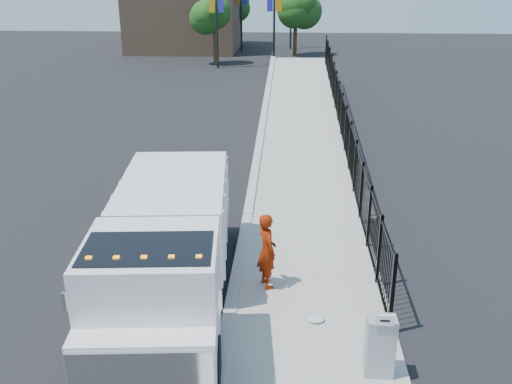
{
  "coord_description": "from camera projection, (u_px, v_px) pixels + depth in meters",
  "views": [
    {
      "loc": [
        1.28,
        -12.66,
        7.5
      ],
      "look_at": [
        0.38,
        2.0,
        1.69
      ],
      "focal_mm": 40.0,
      "sensor_mm": 36.0,
      "label": 1
    }
  ],
  "objects": [
    {
      "name": "ramp",
      "position": [
        306.0,
        124.0,
        29.31
      ],
      "size": [
        3.95,
        24.06,
        3.19
      ],
      "primitive_type": "cube",
      "rotation": [
        0.06,
        0.0,
        0.0
      ],
      "color": "#9E998E",
      "rests_on": "ground"
    },
    {
      "name": "ground",
      "position": [
        236.0,
        282.0,
        14.58
      ],
      "size": [
        120.0,
        120.0,
        0.0
      ],
      "primitive_type": "plane",
      "color": "black",
      "rests_on": "ground"
    },
    {
      "name": "worker",
      "position": [
        267.0,
        251.0,
        13.85
      ],
      "size": [
        0.7,
        0.83,
        1.92
      ],
      "primitive_type": "imported",
      "rotation": [
        0.0,
        0.0,
        1.99
      ],
      "color": "maroon",
      "rests_on": "sidewalk"
    },
    {
      "name": "building",
      "position": [
        185.0,
        6.0,
        54.47
      ],
      "size": [
        10.0,
        10.0,
        8.0
      ],
      "primitive_type": "cube",
      "color": "#8C664C",
      "rests_on": "ground"
    },
    {
      "name": "curb",
      "position": [
        228.0,
        324.0,
        12.7
      ],
      "size": [
        0.3,
        12.0,
        0.16
      ],
      "primitive_type": "cube",
      "color": "#ADAAA3",
      "rests_on": "ground"
    },
    {
      "name": "tree_1",
      "position": [
        296.0,
        10.0,
        50.49
      ],
      "size": [
        2.88,
        2.88,
        5.44
      ],
      "color": "#382314",
      "rests_on": "ground"
    },
    {
      "name": "light_pole_1",
      "position": [
        270.0,
        10.0,
        44.74
      ],
      "size": [
        3.78,
        0.22,
        8.0
      ],
      "color": "black",
      "rests_on": "ground"
    },
    {
      "name": "tree_0",
      "position": [
        214.0,
        15.0,
        45.39
      ],
      "size": [
        2.84,
        2.84,
        5.42
      ],
      "color": "#382314",
      "rests_on": "ground"
    },
    {
      "name": "truck",
      "position": [
        166.0,
        248.0,
        12.93
      ],
      "size": [
        3.3,
        8.32,
        2.78
      ],
      "rotation": [
        0.0,
        0.0,
        0.09
      ],
      "color": "black",
      "rests_on": "ground"
    },
    {
      "name": "debris",
      "position": [
        316.0,
        318.0,
        12.77
      ],
      "size": [
        0.37,
        0.37,
        0.09
      ],
      "primitive_type": "ellipsoid",
      "color": "silver",
      "rests_on": "sidewalk"
    },
    {
      "name": "light_pole_2",
      "position": [
        244.0,
        3.0,
        52.74
      ],
      "size": [
        3.78,
        0.22,
        8.0
      ],
      "color": "black",
      "rests_on": "ground"
    },
    {
      "name": "arrow_sign",
      "position": [
        385.0,
        320.0,
        10.42
      ],
      "size": [
        0.35,
        0.04,
        0.22
      ],
      "primitive_type": "cube",
      "color": "white",
      "rests_on": "utility_cabinet"
    },
    {
      "name": "tree_2",
      "position": [
        233.0,
        4.0,
        58.22
      ],
      "size": [
        3.31,
        3.31,
        5.66
      ],
      "color": "#382314",
      "rests_on": "ground"
    },
    {
      "name": "light_pole_3",
      "position": [
        288.0,
        2.0,
        54.65
      ],
      "size": [
        3.78,
        0.22,
        8.0
      ],
      "color": "black",
      "rests_on": "ground"
    },
    {
      "name": "iron_fence",
      "position": [
        341.0,
        127.0,
        25.19
      ],
      "size": [
        0.1,
        28.0,
        1.8
      ],
      "primitive_type": "cube",
      "color": "black",
      "rests_on": "ground"
    },
    {
      "name": "sidewalk",
      "position": [
        314.0,
        328.0,
        12.59
      ],
      "size": [
        3.55,
        12.0,
        0.12
      ],
      "primitive_type": "cube",
      "color": "#9E998E",
      "rests_on": "ground"
    },
    {
      "name": "utility_cabinet",
      "position": [
        380.0,
        346.0,
        10.9
      ],
      "size": [
        0.55,
        0.4,
        1.25
      ],
      "primitive_type": "cube",
      "color": "gray",
      "rests_on": "sidewalk"
    },
    {
      "name": "light_pole_0",
      "position": [
        220.0,
        11.0,
        43.82
      ],
      "size": [
        3.77,
        0.22,
        8.0
      ],
      "color": "black",
      "rests_on": "ground"
    }
  ]
}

